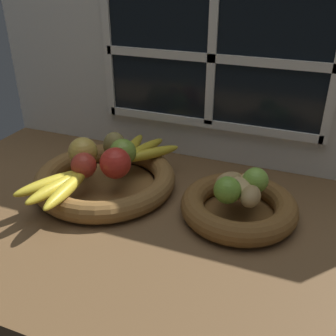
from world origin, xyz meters
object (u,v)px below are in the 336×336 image
at_px(banana_bunch_back, 141,150).
at_px(potato_oblong, 229,181).
at_px(apple_green_back, 123,152).
at_px(pear_brown, 115,146).
at_px(potato_back, 252,182).
at_px(fruit_bowl_right, 239,207).
at_px(apple_red_front, 84,165).
at_px(potato_small, 251,196).
at_px(lime_far, 255,180).
at_px(apple_golden_left, 83,152).
at_px(lime_near, 227,190).
at_px(fruit_bowl_left, 105,179).
at_px(banana_bunch_front, 60,185).
at_px(potato_large, 241,188).
at_px(apple_red_right, 115,163).

height_order(banana_bunch_back, potato_oblong, potato_oblong).
distance_m(apple_green_back, pear_brown, 0.04).
bearing_deg(potato_back, potato_oblong, -164.05).
relative_size(banana_bunch_back, potato_back, 2.88).
relative_size(fruit_bowl_right, apple_green_back, 3.84).
xyz_separation_m(apple_red_front, potato_small, (0.42, 0.02, -0.01)).
distance_m(apple_red_front, lime_far, 0.42).
height_order(apple_golden_left, potato_small, apple_golden_left).
distance_m(apple_green_back, potato_back, 0.35).
bearing_deg(apple_green_back, potato_oblong, -4.18).
bearing_deg(apple_golden_left, potato_oblong, 3.01).
bearing_deg(lime_near, banana_bunch_back, 151.99).
distance_m(fruit_bowl_right, apple_red_front, 0.40).
bearing_deg(fruit_bowl_right, fruit_bowl_left, -180.00).
height_order(banana_bunch_front, potato_large, potato_large).
height_order(fruit_bowl_left, potato_back, potato_back).
relative_size(apple_golden_left, banana_bunch_back, 0.41).
bearing_deg(pear_brown, banana_bunch_back, 37.47).
bearing_deg(apple_green_back, potato_small, -11.95).
bearing_deg(apple_red_right, potato_large, 4.26).
relative_size(apple_red_front, potato_small, 0.98).
bearing_deg(lime_near, potato_back, 61.02).
bearing_deg(fruit_bowl_left, lime_near, -5.90).
bearing_deg(pear_brown, potato_back, -4.72).
bearing_deg(potato_large, banana_bunch_back, 159.28).
xyz_separation_m(fruit_bowl_left, lime_far, (0.39, 0.03, 0.06)).
relative_size(apple_golden_left, potato_back, 1.20).
bearing_deg(apple_red_right, banana_bunch_front, -129.72).
xyz_separation_m(fruit_bowl_left, potato_back, (0.38, 0.04, 0.05)).
bearing_deg(potato_oblong, pear_brown, 172.14).
bearing_deg(lime_near, potato_large, 56.31).
bearing_deg(apple_red_front, potato_back, 12.59).
relative_size(fruit_bowl_right, potato_back, 4.25).
distance_m(apple_golden_left, potato_large, 0.43).
distance_m(banana_bunch_front, potato_large, 0.43).
height_order(fruit_bowl_left, potato_large, potato_large).
relative_size(apple_green_back, apple_red_front, 1.11).
relative_size(banana_bunch_front, potato_large, 2.43).
xyz_separation_m(banana_bunch_front, potato_large, (0.40, 0.13, 0.01)).
height_order(fruit_bowl_right, lime_near, lime_near).
relative_size(banana_bunch_back, potato_small, 2.82).
relative_size(apple_red_front, lime_near, 1.03).
bearing_deg(fruit_bowl_right, banana_bunch_front, -161.73).
distance_m(apple_golden_left, banana_bunch_back, 0.16).
bearing_deg(apple_golden_left, pear_brown, 48.62).
distance_m(fruit_bowl_right, potato_oblong, 0.07).
bearing_deg(pear_brown, fruit_bowl_left, -85.87).
bearing_deg(banana_bunch_back, fruit_bowl_left, -114.73).
bearing_deg(apple_red_right, banana_bunch_back, 87.77).
bearing_deg(pear_brown, apple_red_front, -100.26).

